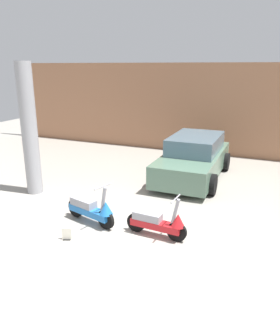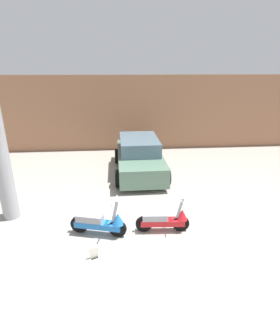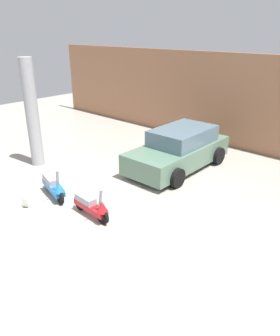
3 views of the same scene
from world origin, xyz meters
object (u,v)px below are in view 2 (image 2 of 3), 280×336
(scooter_front_left, at_px, (100,222))
(car_rear_left, at_px, (139,156))
(scooter_front_right, at_px, (165,219))
(placard_near_left_scooter, at_px, (94,253))
(support_column_side, at_px, (0,156))

(scooter_front_left, relative_size, car_rear_left, 0.35)
(scooter_front_right, relative_size, placard_near_left_scooter, 5.28)
(placard_near_left_scooter, relative_size, support_column_side, 0.07)
(placard_near_left_scooter, xyz_separation_m, support_column_side, (-2.43, 1.90, 1.69))
(support_column_side, bearing_deg, scooter_front_left, -22.38)
(car_rear_left, distance_m, placard_near_left_scooter, 5.21)
(placard_near_left_scooter, bearing_deg, scooter_front_left, 82.91)
(scooter_front_right, height_order, car_rear_left, car_rear_left)
(scooter_front_left, xyz_separation_m, car_rear_left, (1.30, 4.13, 0.29))
(scooter_front_left, distance_m, scooter_front_right, 1.62)
(scooter_front_right, bearing_deg, car_rear_left, 97.89)
(scooter_front_left, distance_m, placard_near_left_scooter, 0.89)
(scooter_front_right, xyz_separation_m, support_column_side, (-4.16, 1.03, 1.46))
(scooter_front_right, bearing_deg, scooter_front_left, -175.91)
(scooter_front_left, bearing_deg, placard_near_left_scooter, -82.02)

